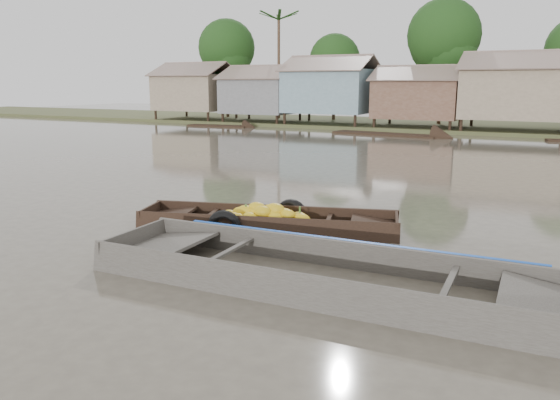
% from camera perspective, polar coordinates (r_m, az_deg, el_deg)
% --- Properties ---
extents(ground, '(120.00, 120.00, 0.00)m').
position_cam_1_polar(ground, '(11.73, -0.61, -4.36)').
color(ground, '#4F483D').
rests_on(ground, ground).
extents(riverbank, '(120.00, 12.47, 10.22)m').
position_cam_1_polar(riverbank, '(41.89, 24.41, 10.75)').
color(riverbank, '#384723').
rests_on(riverbank, ground).
extents(banana_boat, '(6.15, 3.05, 0.84)m').
position_cam_1_polar(banana_boat, '(12.72, -1.66, -2.23)').
color(banana_boat, black).
rests_on(banana_boat, ground).
extents(viewer_boat, '(8.32, 2.38, 0.66)m').
position_cam_1_polar(viewer_boat, '(9.25, 5.12, -8.54)').
color(viewer_boat, '#3D3834').
rests_on(viewer_boat, ground).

